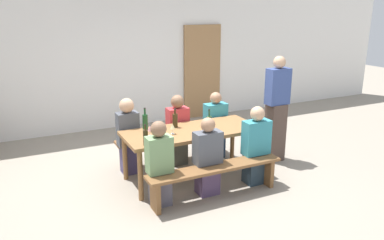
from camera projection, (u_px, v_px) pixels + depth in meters
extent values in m
plane|color=gray|center=(192.00, 177.00, 5.82)|extent=(24.00, 24.00, 0.00)
cube|color=white|center=(128.00, 50.00, 8.01)|extent=(14.00, 0.20, 3.20)
cube|color=#9E7247|center=(202.00, 72.00, 8.74)|extent=(0.90, 0.06, 2.10)
cube|color=olive|center=(192.00, 131.00, 5.62)|extent=(2.01, 0.84, 0.05)
cylinder|color=olive|center=(140.00, 176.00, 5.03)|extent=(0.07, 0.07, 0.70)
cylinder|color=olive|center=(257.00, 153.00, 5.80)|extent=(0.07, 0.07, 0.70)
cylinder|color=olive|center=(125.00, 157.00, 5.65)|extent=(0.07, 0.07, 0.70)
cylinder|color=olive|center=(232.00, 139.00, 6.42)|extent=(0.07, 0.07, 0.70)
cube|color=brown|center=(216.00, 168.00, 5.08)|extent=(1.91, 0.30, 0.04)
cube|color=brown|center=(155.00, 196.00, 4.79)|extent=(0.06, 0.24, 0.41)
cube|color=brown|center=(267.00, 172.00, 5.50)|extent=(0.06, 0.24, 0.41)
cube|color=brown|center=(173.00, 136.00, 6.32)|extent=(1.91, 0.30, 0.04)
cube|color=brown|center=(123.00, 157.00, 6.03)|extent=(0.06, 0.24, 0.41)
cube|color=brown|center=(218.00, 141.00, 6.74)|extent=(0.06, 0.24, 0.41)
cylinder|color=#332814|center=(146.00, 138.00, 4.96)|extent=(0.07, 0.07, 0.20)
cylinder|color=#332814|center=(145.00, 128.00, 4.92)|extent=(0.02, 0.02, 0.07)
cylinder|color=black|center=(145.00, 125.00, 4.91)|extent=(0.03, 0.03, 0.01)
cylinder|color=#194723|center=(145.00, 122.00, 5.62)|extent=(0.08, 0.08, 0.22)
cylinder|color=#194723|center=(145.00, 112.00, 5.57)|extent=(0.03, 0.03, 0.09)
cylinder|color=black|center=(145.00, 108.00, 5.56)|extent=(0.03, 0.03, 0.01)
cylinder|color=#234C2D|center=(209.00, 123.00, 5.56)|extent=(0.07, 0.07, 0.21)
cylinder|color=#234C2D|center=(209.00, 113.00, 5.52)|extent=(0.03, 0.03, 0.09)
cylinder|color=black|center=(209.00, 110.00, 5.50)|extent=(0.03, 0.03, 0.01)
cylinder|color=#332814|center=(175.00, 121.00, 5.71)|extent=(0.08, 0.08, 0.20)
cylinder|color=#332814|center=(175.00, 112.00, 5.67)|extent=(0.03, 0.03, 0.07)
cylinder|color=black|center=(175.00, 109.00, 5.66)|extent=(0.03, 0.03, 0.01)
cylinder|color=silver|center=(173.00, 134.00, 5.43)|extent=(0.06, 0.06, 0.01)
cylinder|color=silver|center=(173.00, 131.00, 5.42)|extent=(0.01, 0.01, 0.07)
cone|color=beige|center=(173.00, 126.00, 5.40)|extent=(0.07, 0.07, 0.07)
cylinder|color=silver|center=(253.00, 129.00, 5.65)|extent=(0.06, 0.06, 0.01)
cylinder|color=silver|center=(254.00, 126.00, 5.64)|extent=(0.01, 0.01, 0.07)
cone|color=beige|center=(254.00, 121.00, 5.62)|extent=(0.08, 0.08, 0.08)
cylinder|color=silver|center=(150.00, 136.00, 5.35)|extent=(0.06, 0.06, 0.01)
cylinder|color=silver|center=(150.00, 133.00, 5.34)|extent=(0.01, 0.01, 0.07)
cone|color=#D18C93|center=(150.00, 128.00, 5.32)|extent=(0.07, 0.07, 0.08)
cube|color=#54515F|center=(160.00, 188.00, 4.96)|extent=(0.25, 0.24, 0.45)
cube|color=#729966|center=(159.00, 155.00, 4.83)|extent=(0.33, 0.20, 0.48)
sphere|color=#846047|center=(159.00, 129.00, 4.73)|extent=(0.20, 0.20, 0.20)
cube|color=#4B3959|center=(207.00, 178.00, 5.25)|extent=(0.28, 0.24, 0.45)
cube|color=#4C515B|center=(208.00, 148.00, 5.13)|extent=(0.38, 0.20, 0.44)
sphere|color=#A87A5B|center=(208.00, 125.00, 5.03)|extent=(0.19, 0.19, 0.19)
cube|color=#273946|center=(255.00, 168.00, 5.58)|extent=(0.29, 0.24, 0.45)
cube|color=teal|center=(256.00, 137.00, 5.44)|extent=(0.39, 0.20, 0.50)
sphere|color=tan|center=(258.00, 114.00, 5.34)|extent=(0.21, 0.21, 0.21)
cube|color=#443D68|center=(129.00, 159.00, 5.92)|extent=(0.24, 0.24, 0.45)
cube|color=#4C515B|center=(128.00, 129.00, 5.78)|extent=(0.32, 0.20, 0.52)
sphere|color=tan|center=(127.00, 106.00, 5.67)|extent=(0.22, 0.22, 0.22)
cube|color=#4E4D42|center=(178.00, 150.00, 6.26)|extent=(0.26, 0.24, 0.45)
cube|color=#C6383D|center=(178.00, 123.00, 6.12)|extent=(0.34, 0.20, 0.49)
sphere|color=#846047|center=(177.00, 102.00, 6.02)|extent=(0.21, 0.21, 0.21)
cube|color=navy|center=(215.00, 144.00, 6.55)|extent=(0.28, 0.24, 0.45)
cube|color=teal|center=(215.00, 118.00, 6.41)|extent=(0.37, 0.20, 0.49)
sphere|color=#A87A5B|center=(216.00, 98.00, 6.32)|extent=(0.19, 0.19, 0.19)
cube|color=#503E35|center=(275.00, 132.00, 6.35)|extent=(0.28, 0.24, 0.97)
cube|color=#384C8C|center=(278.00, 86.00, 6.13)|extent=(0.37, 0.20, 0.58)
sphere|color=tan|center=(280.00, 62.00, 6.01)|extent=(0.20, 0.20, 0.20)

